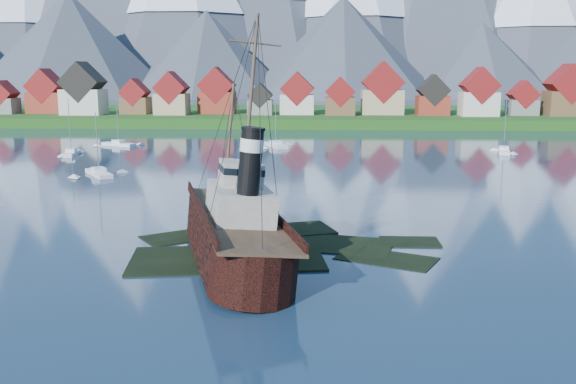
{
  "coord_description": "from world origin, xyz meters",
  "views": [
    {
      "loc": [
        5.6,
        -59.6,
        17.58
      ],
      "look_at": [
        2.32,
        6.0,
        5.0
      ],
      "focal_mm": 40.0,
      "sensor_mm": 36.0,
      "label": 1
    }
  ],
  "objects_px": {
    "sailboat_c": "(119,145)",
    "sailboat_d": "(504,152)",
    "sailboat_a": "(99,174)",
    "sailboat_b": "(71,154)",
    "sailboat_e": "(276,146)",
    "tugboat_wreck": "(234,227)"
  },
  "relations": [
    {
      "from": "tugboat_wreck",
      "to": "sailboat_e",
      "type": "bearing_deg",
      "value": 75.28
    },
    {
      "from": "sailboat_c",
      "to": "sailboat_e",
      "type": "distance_m",
      "value": 36.85
    },
    {
      "from": "sailboat_d",
      "to": "sailboat_b",
      "type": "bearing_deg",
      "value": -162.62
    },
    {
      "from": "tugboat_wreck",
      "to": "sailboat_b",
      "type": "distance_m",
      "value": 84.28
    },
    {
      "from": "sailboat_b",
      "to": "sailboat_e",
      "type": "distance_m",
      "value": 44.88
    },
    {
      "from": "sailboat_a",
      "to": "sailboat_d",
      "type": "bearing_deg",
      "value": -10.96
    },
    {
      "from": "tugboat_wreck",
      "to": "sailboat_a",
      "type": "relative_size",
      "value": 2.69
    },
    {
      "from": "sailboat_b",
      "to": "sailboat_c",
      "type": "distance_m",
      "value": 17.56
    },
    {
      "from": "sailboat_a",
      "to": "sailboat_b",
      "type": "relative_size",
      "value": 0.91
    },
    {
      "from": "tugboat_wreck",
      "to": "sailboat_d",
      "type": "height_order",
      "value": "tugboat_wreck"
    },
    {
      "from": "sailboat_b",
      "to": "sailboat_d",
      "type": "relative_size",
      "value": 1.02
    },
    {
      "from": "sailboat_d",
      "to": "sailboat_a",
      "type": "bearing_deg",
      "value": -144.25
    },
    {
      "from": "sailboat_c",
      "to": "sailboat_d",
      "type": "relative_size",
      "value": 0.97
    },
    {
      "from": "sailboat_b",
      "to": "sailboat_c",
      "type": "relative_size",
      "value": 1.04
    },
    {
      "from": "tugboat_wreck",
      "to": "sailboat_d",
      "type": "distance_m",
      "value": 93.32
    },
    {
      "from": "sailboat_d",
      "to": "sailboat_e",
      "type": "xyz_separation_m",
      "value": [
        -49.59,
        8.6,
        -0.02
      ]
    },
    {
      "from": "sailboat_c",
      "to": "sailboat_d",
      "type": "bearing_deg",
      "value": -69.04
    },
    {
      "from": "sailboat_a",
      "to": "sailboat_e",
      "type": "xyz_separation_m",
      "value": [
        27.04,
        42.15,
        0.01
      ]
    },
    {
      "from": "tugboat_wreck",
      "to": "sailboat_b",
      "type": "height_order",
      "value": "tugboat_wreck"
    },
    {
      "from": "sailboat_c",
      "to": "sailboat_d",
      "type": "distance_m",
      "value": 86.86
    },
    {
      "from": "sailboat_a",
      "to": "sailboat_e",
      "type": "height_order",
      "value": "sailboat_e"
    },
    {
      "from": "sailboat_e",
      "to": "tugboat_wreck",
      "type": "bearing_deg",
      "value": -112.33
    }
  ]
}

